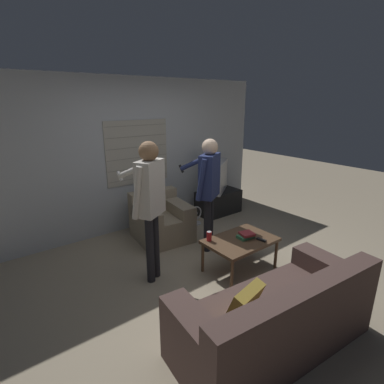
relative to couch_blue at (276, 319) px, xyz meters
The scene contains 13 objects.
ground_plane 1.37m from the couch_blue, 71.81° to the left, with size 16.00×16.00×0.00m, color gray.
wall_back 3.46m from the couch_blue, 82.82° to the left, with size 5.20×0.08×2.55m.
couch_blue is the anchor object (origin of this frame).
armchair_beige 2.62m from the couch_blue, 81.13° to the left, with size 0.90×0.93×0.74m.
coffee_table 1.32m from the couch_blue, 57.55° to the left, with size 0.91×0.62×0.45m.
tv_stand 3.42m from the couch_blue, 56.03° to the left, with size 0.86×0.48×0.46m.
tv 3.45m from the couch_blue, 56.08° to the left, with size 0.72×0.61×0.59m.
person_left_standing 1.85m from the couch_blue, 100.67° to the left, with size 0.49×0.81×1.74m.
person_right_standing 2.12m from the couch_blue, 67.30° to the left, with size 0.52×0.81×1.67m.
book_stack 1.36m from the couch_blue, 54.05° to the left, with size 0.23×0.20×0.07m.
soda_can 1.39m from the couch_blue, 75.04° to the left, with size 0.07×0.07×0.13m.
spare_remote 1.28m from the couch_blue, 45.94° to the left, with size 0.06×0.13×0.02m.
floor_fan 2.95m from the couch_blue, 65.69° to the left, with size 0.26×0.20×0.33m.
Camera 1 is at (-2.38, -2.56, 2.18)m, focal length 28.00 mm.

